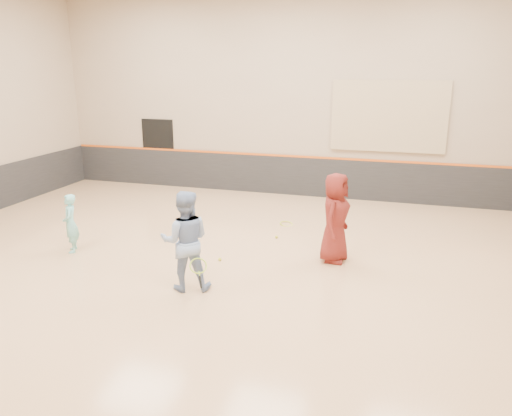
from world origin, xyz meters
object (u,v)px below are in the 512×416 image
(instructor, at_px, (185,241))
(spare_racket, at_px, (286,222))
(girl, at_px, (71,223))
(young_man, at_px, (335,218))

(instructor, height_order, spare_racket, instructor)
(instructor, bearing_deg, spare_racket, -121.73)
(girl, height_order, instructor, instructor)
(spare_racket, bearing_deg, young_man, -54.16)
(spare_racket, bearing_deg, girl, -141.77)
(girl, height_order, young_man, young_man)
(instructor, distance_m, young_man, 3.16)
(instructor, relative_size, spare_racket, 2.46)
(young_man, bearing_deg, spare_racket, 44.62)
(young_man, distance_m, spare_racket, 2.68)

